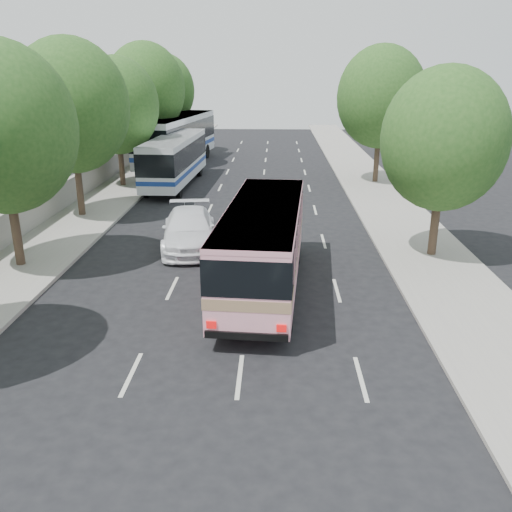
{
  "coord_description": "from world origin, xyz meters",
  "views": [
    {
      "loc": [
        1.89,
        -14.49,
        7.72
      ],
      "look_at": [
        1.25,
        3.14,
        1.6
      ],
      "focal_mm": 38.0,
      "sensor_mm": 36.0,
      "label": 1
    }
  ],
  "objects_px": {
    "pink_bus": "(264,239)",
    "pink_taxi": "(249,278)",
    "white_pickup": "(189,229)",
    "tour_coach_rear": "(177,136)",
    "tour_coach_front": "(175,157)"
  },
  "relations": [
    {
      "from": "tour_coach_front",
      "to": "pink_taxi",
      "type": "bearing_deg",
      "value": -70.56
    },
    {
      "from": "pink_bus",
      "to": "pink_taxi",
      "type": "xyz_separation_m",
      "value": [
        -0.49,
        -1.0,
        -1.11
      ]
    },
    {
      "from": "pink_taxi",
      "to": "tour_coach_front",
      "type": "distance_m",
      "value": 20.6
    },
    {
      "from": "pink_bus",
      "to": "pink_taxi",
      "type": "relative_size",
      "value": 2.0
    },
    {
      "from": "pink_bus",
      "to": "pink_taxi",
      "type": "height_order",
      "value": "pink_bus"
    },
    {
      "from": "white_pickup",
      "to": "tour_coach_rear",
      "type": "bearing_deg",
      "value": 93.55
    },
    {
      "from": "white_pickup",
      "to": "tour_coach_front",
      "type": "xyz_separation_m",
      "value": [
        -3.03,
        13.72,
        1.18
      ]
    },
    {
      "from": "tour_coach_front",
      "to": "white_pickup",
      "type": "bearing_deg",
      "value": -75.15
    },
    {
      "from": "pink_taxi",
      "to": "tour_coach_front",
      "type": "relative_size",
      "value": 0.45
    },
    {
      "from": "pink_taxi",
      "to": "tour_coach_rear",
      "type": "relative_size",
      "value": 0.36
    },
    {
      "from": "tour_coach_rear",
      "to": "white_pickup",
      "type": "bearing_deg",
      "value": -71.01
    },
    {
      "from": "pink_bus",
      "to": "white_pickup",
      "type": "relative_size",
      "value": 1.77
    },
    {
      "from": "pink_bus",
      "to": "white_pickup",
      "type": "height_order",
      "value": "pink_bus"
    },
    {
      "from": "pink_taxi",
      "to": "tour_coach_rear",
      "type": "height_order",
      "value": "tour_coach_rear"
    },
    {
      "from": "pink_bus",
      "to": "tour_coach_front",
      "type": "height_order",
      "value": "tour_coach_front"
    }
  ]
}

